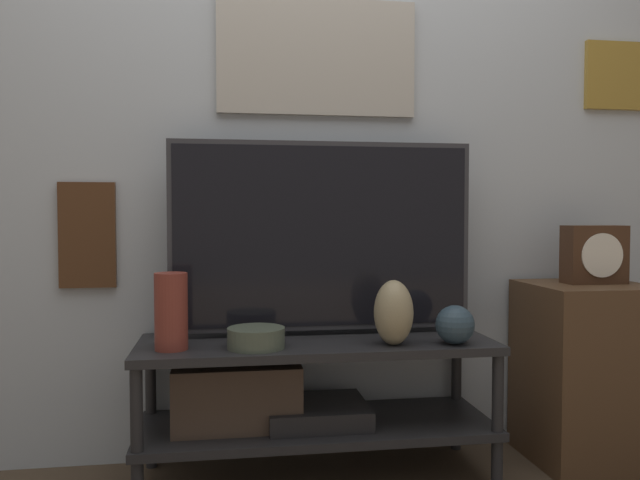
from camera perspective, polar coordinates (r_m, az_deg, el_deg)
The scene contains 10 objects.
wall_back at distance 2.52m, azimuth -1.11°, elevation 11.50°, with size 6.40×0.08×2.70m.
media_console at distance 2.30m, azimuth -2.85°, elevation -13.76°, with size 1.27×0.45×0.50m.
television at distance 2.32m, azimuth 0.24°, elevation 0.34°, with size 1.13×0.05×0.72m.
vase_tall_ceramic at distance 2.15m, azimuth -13.46°, elevation -6.36°, with size 0.11×0.11×0.26m.
vase_urn_stoneware at distance 2.18m, azimuth 6.74°, elevation -6.60°, with size 0.14×0.15×0.22m.
vase_round_glass at distance 2.24m, azimuth 12.24°, elevation -7.58°, with size 0.14×0.14×0.14m.
vase_wide_bowl at distance 2.14m, azimuth -5.86°, elevation -8.89°, with size 0.19×0.19×0.07m.
candle_jar at distance 2.50m, azimuth 6.44°, elevation -6.86°, with size 0.07×0.07×0.10m.
side_table at distance 2.68m, azimuth 23.18°, elevation -11.02°, with size 0.45×0.42×0.69m.
mantel_clock at distance 2.64m, azimuth 23.79°, elevation -1.22°, with size 0.23×0.11×0.23m.
Camera 1 is at (-0.33, -1.93, 0.96)m, focal length 35.00 mm.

